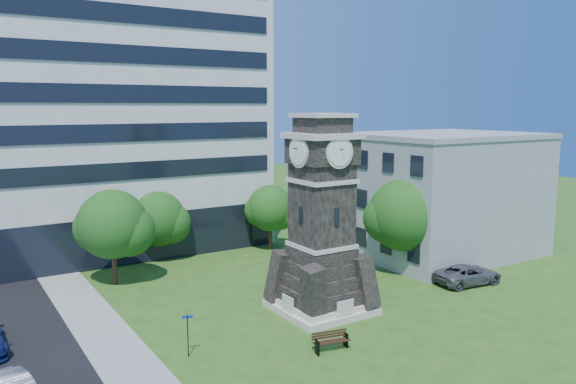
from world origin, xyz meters
TOP-DOWN VIEW (x-y plane):
  - ground at (0.00, 0.00)m, footprint 160.00×160.00m
  - sidewalk at (-9.50, 5.00)m, footprint 3.00×70.00m
  - clock_tower at (3.00, 2.00)m, footprint 5.40×5.40m
  - office_tall at (-3.20, 25.84)m, footprint 26.20×15.11m
  - office_low at (19.97, 8.00)m, footprint 15.20×12.20m
  - car_east_lot at (14.97, 0.57)m, footprint 5.33×2.96m
  - park_bench at (0.00, -3.06)m, footprint 1.97×0.53m
  - street_sign at (-6.59, 0.22)m, footprint 0.54×0.05m
  - tree_nw at (-6.38, 14.13)m, footprint 5.43×4.93m
  - tree_nc at (-1.58, 18.66)m, footprint 5.09×4.63m
  - tree_ne at (8.03, 16.63)m, footprint 4.48×4.08m
  - tree_east at (12.93, 4.99)m, footprint 6.04×5.49m

SIDE VIEW (x-z plane):
  - ground at x=0.00m, z-range 0.00..0.00m
  - sidewalk at x=-9.50m, z-range 0.00..0.06m
  - park_bench at x=0.00m, z-range 0.03..1.05m
  - car_east_lot at x=14.97m, z-range 0.00..1.41m
  - street_sign at x=-6.59m, z-range 0.28..2.53m
  - tree_nc at x=-1.58m, z-range 0.45..6.26m
  - tree_ne at x=8.03m, z-range 0.70..6.50m
  - tree_nw at x=-6.38m, z-range 0.78..7.63m
  - tree_east at x=12.93m, z-range 0.72..8.01m
  - office_low at x=19.97m, z-range 0.01..10.41m
  - clock_tower at x=3.00m, z-range -0.83..11.39m
  - office_tall at x=-3.20m, z-range -0.08..28.52m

